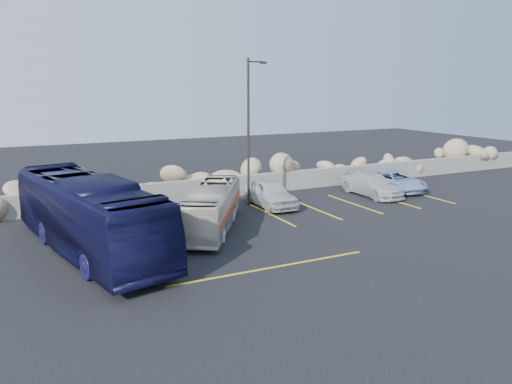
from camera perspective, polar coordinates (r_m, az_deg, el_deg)
name	(u,v)px	position (r m, az deg, el deg)	size (l,w,h in m)	color
ground	(298,265)	(18.86, 4.78, -8.34)	(90.00, 90.00, 0.00)	black
seawall	(191,190)	(29.23, -7.40, 0.22)	(60.00, 0.40, 1.20)	gray
riprap_pile	(184,175)	(30.21, -8.18, 1.94)	(54.00, 2.80, 2.60)	#A08669
parking_lines	(319,216)	(25.72, 7.27, -2.78)	(18.16, 9.36, 0.01)	yellow
lamppost	(249,128)	(27.35, -0.78, 7.33)	(1.14, 0.18, 8.00)	#2E2C29
vintage_bus	(212,208)	(23.13, -5.07, -1.79)	(1.74, 7.44, 2.07)	beige
tour_coach	(88,215)	(20.94, -18.64, -2.46)	(2.58, 11.04, 3.08)	#101035
car_a	(270,193)	(27.53, 1.61, -0.12)	(1.76, 4.37, 1.49)	silver
car_c	(372,185)	(31.05, 13.12, 0.84)	(1.88, 4.62, 1.34)	silver
car_d	(397,181)	(32.94, 15.77, 1.23)	(2.04, 4.42, 1.23)	#99AFD9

